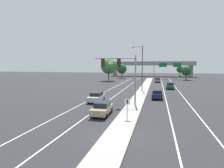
# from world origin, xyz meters

# --- Properties ---
(ground_plane) EXTENTS (260.00, 260.00, 0.00)m
(ground_plane) POSITION_xyz_m (0.00, 0.00, 0.00)
(ground_plane) COLOR #28282B
(median_island) EXTENTS (2.40, 110.00, 0.15)m
(median_island) POSITION_xyz_m (0.00, 18.00, 0.07)
(median_island) COLOR #9E9B93
(median_island) RESTS_ON ground
(lane_stripe_oncoming_center) EXTENTS (0.14, 100.00, 0.01)m
(lane_stripe_oncoming_center) POSITION_xyz_m (-4.70, 25.00, 0.00)
(lane_stripe_oncoming_center) COLOR silver
(lane_stripe_oncoming_center) RESTS_ON ground
(lane_stripe_receding_center) EXTENTS (0.14, 100.00, 0.01)m
(lane_stripe_receding_center) POSITION_xyz_m (4.70, 25.00, 0.00)
(lane_stripe_receding_center) COLOR silver
(lane_stripe_receding_center) RESTS_ON ground
(edge_stripe_left) EXTENTS (0.14, 100.00, 0.01)m
(edge_stripe_left) POSITION_xyz_m (-8.00, 25.00, 0.00)
(edge_stripe_left) COLOR silver
(edge_stripe_left) RESTS_ON ground
(edge_stripe_right) EXTENTS (0.14, 100.00, 0.01)m
(edge_stripe_right) POSITION_xyz_m (8.00, 25.00, 0.00)
(edge_stripe_right) COLOR silver
(edge_stripe_right) RESTS_ON ground
(overhead_signal_mast) EXTENTS (6.35, 0.44, 7.20)m
(overhead_signal_mast) POSITION_xyz_m (-1.96, 13.14, 5.29)
(overhead_signal_mast) COLOR gray
(overhead_signal_mast) RESTS_ON median_island
(median_sign_post) EXTENTS (0.60, 0.10, 2.20)m
(median_sign_post) POSITION_xyz_m (0.08, 5.04, 1.59)
(median_sign_post) COLOR gray
(median_sign_post) RESTS_ON median_island
(street_lamp_median) EXTENTS (2.58, 0.28, 10.00)m
(street_lamp_median) POSITION_xyz_m (-0.36, 28.44, 5.79)
(street_lamp_median) COLOR #4C4C51
(street_lamp_median) RESTS_ON median_island
(car_oncoming_tan) EXTENTS (1.91, 4.50, 1.58)m
(car_oncoming_tan) POSITION_xyz_m (-3.15, 6.41, 0.82)
(car_oncoming_tan) COLOR tan
(car_oncoming_tan) RESTS_ON ground
(car_oncoming_silver) EXTENTS (1.83, 4.47, 1.58)m
(car_oncoming_silver) POSITION_xyz_m (-6.32, 14.12, 0.82)
(car_oncoming_silver) COLOR #B7B7BC
(car_oncoming_silver) RESTS_ON ground
(car_receding_navy) EXTENTS (1.84, 4.48, 1.58)m
(car_receding_navy) POSITION_xyz_m (3.21, 19.62, 0.82)
(car_receding_navy) COLOR #141E4C
(car_receding_navy) RESTS_ON ground
(car_receding_green) EXTENTS (1.82, 4.47, 1.58)m
(car_receding_green) POSITION_xyz_m (6.29, 34.67, 0.82)
(car_receding_green) COLOR #195633
(car_receding_green) RESTS_ON ground
(car_receding_grey) EXTENTS (1.87, 4.49, 1.58)m
(car_receding_grey) POSITION_xyz_m (3.27, 52.72, 0.82)
(car_receding_grey) COLOR slate
(car_receding_grey) RESTS_ON ground
(highway_sign_gantry) EXTENTS (13.28, 0.42, 7.50)m
(highway_sign_gantry) POSITION_xyz_m (8.20, 69.63, 6.16)
(highway_sign_gantry) COLOR gray
(highway_sign_gantry) RESTS_ON ground
(overpass_bridge) EXTENTS (42.40, 6.40, 7.65)m
(overpass_bridge) POSITION_xyz_m (0.00, 87.30, 5.78)
(overpass_bridge) COLOR gray
(overpass_bridge) RESTS_ON ground
(tree_far_left_b) EXTENTS (4.37, 4.37, 6.32)m
(tree_far_left_b) POSITION_xyz_m (-12.46, 70.92, 4.13)
(tree_far_left_b) COLOR #4C3823
(tree_far_left_b) RESTS_ON ground
(tree_far_left_a) EXTENTS (5.75, 5.75, 8.33)m
(tree_far_left_a) POSITION_xyz_m (-14.56, 54.91, 5.44)
(tree_far_left_a) COLOR #4C3823
(tree_far_left_a) RESTS_ON ground
(tree_far_right_a) EXTENTS (3.83, 3.83, 5.55)m
(tree_far_right_a) POSITION_xyz_m (14.08, 65.19, 3.62)
(tree_far_right_a) COLOR #4C3823
(tree_far_right_a) RESTS_ON ground
(tree_far_right_b) EXTENTS (3.83, 3.83, 5.55)m
(tree_far_right_b) POSITION_xyz_m (14.89, 93.41, 3.62)
(tree_far_right_b) COLOR #4C3823
(tree_far_right_b) RESTS_ON ground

